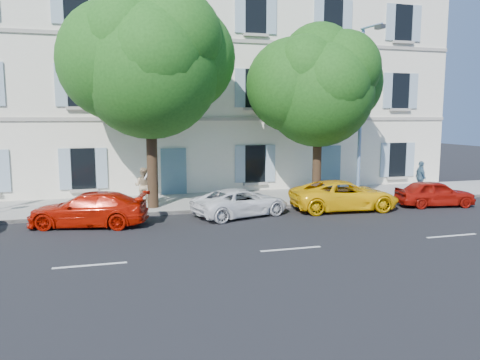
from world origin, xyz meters
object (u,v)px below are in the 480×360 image
object	(u,v)px
street_lamp	(362,104)
pedestrian_c	(421,177)
car_red_hatchback	(435,193)
pedestrian_a	(151,184)
tree_left	(150,69)
pedestrian_b	(143,186)
car_red_coupe	(88,209)
car_white_coupe	(241,202)
tree_right	(318,92)
car_yellow_supercar	(344,195)

from	to	relation	value
street_lamp	pedestrian_c	xyz separation A→B (m)	(3.90, 0.63, -3.72)
car_red_hatchback	pedestrian_a	bearing A→B (deg)	84.24
tree_left	pedestrian_b	distance (m)	5.25
car_red_coupe	car_white_coupe	size ratio (longest dim) A/B	1.07
car_red_coupe	car_red_hatchback	world-z (taller)	car_red_coupe
car_red_coupe	street_lamp	size ratio (longest dim) A/B	0.55
pedestrian_a	car_red_hatchback	bearing A→B (deg)	148.03
tree_right	street_lamp	bearing A→B (deg)	-11.43
car_white_coupe	car_red_hatchback	world-z (taller)	car_red_hatchback
car_white_coupe	car_red_coupe	bearing A→B (deg)	74.98
car_red_hatchback	tree_left	bearing A→B (deg)	87.80
car_red_coupe	pedestrian_a	xyz separation A→B (m)	(2.62, 3.11, 0.42)
pedestrian_a	pedestrian_b	size ratio (longest dim) A/B	1.09
pedestrian_a	pedestrian_c	size ratio (longest dim) A/B	1.08
tree_left	pedestrian_b	size ratio (longest dim) A/B	5.56
street_lamp	pedestrian_a	world-z (taller)	street_lamp
street_lamp	car_white_coupe	bearing A→B (deg)	-166.72
car_yellow_supercar	car_red_coupe	bearing A→B (deg)	95.44
car_yellow_supercar	tree_right	distance (m)	5.03
pedestrian_a	pedestrian_c	distance (m)	13.75
street_lamp	pedestrian_b	xyz separation A→B (m)	(-10.17, 1.56, -3.73)
pedestrian_a	pedestrian_c	world-z (taller)	pedestrian_a
car_yellow_supercar	street_lamp	distance (m)	4.65
car_yellow_supercar	pedestrian_c	distance (m)	5.99
car_yellow_supercar	pedestrian_c	bearing A→B (deg)	-63.84
tree_left	tree_right	xyz separation A→B (m)	(7.74, -0.15, -0.87)
car_yellow_supercar	pedestrian_a	world-z (taller)	pedestrian_a
car_red_coupe	car_red_hatchback	xyz separation A→B (m)	(15.25, -0.18, -0.04)
car_white_coupe	car_red_hatchback	distance (m)	9.21
car_white_coupe	pedestrian_c	xyz separation A→B (m)	(10.30, 2.14, 0.42)
car_white_coupe	pedestrian_a	xyz separation A→B (m)	(-3.43, 2.91, 0.49)
car_red_hatchback	street_lamp	bearing A→B (deg)	64.83
street_lamp	pedestrian_c	distance (m)	5.43
street_lamp	pedestrian_a	xyz separation A→B (m)	(-9.83, 1.40, -3.66)
car_white_coupe	car_yellow_supercar	xyz separation A→B (m)	(4.74, -0.05, 0.09)
car_red_hatchback	pedestrian_b	distance (m)	13.42
car_white_coupe	pedestrian_a	bearing A→B (deg)	32.78
car_red_coupe	pedestrian_c	size ratio (longest dim) A/B	2.62
street_lamp	tree_left	bearing A→B (deg)	176.64
tree_left	street_lamp	distance (m)	9.95
tree_right	street_lamp	xyz separation A→B (m)	(2.09, -0.42, -0.54)
car_red_hatchback	car_yellow_supercar	bearing A→B (deg)	94.68
car_yellow_supercar	pedestrian_b	size ratio (longest dim) A/B	2.85
car_white_coupe	tree_left	world-z (taller)	tree_left
car_yellow_supercar	pedestrian_a	distance (m)	8.70
tree_left	street_lamp	world-z (taller)	tree_left
pedestrian_c	car_white_coupe	bearing A→B (deg)	113.01
tree_left	tree_right	world-z (taller)	tree_left
car_white_coupe	street_lamp	bearing A→B (deg)	-93.57
car_red_coupe	street_lamp	bearing A→B (deg)	112.42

